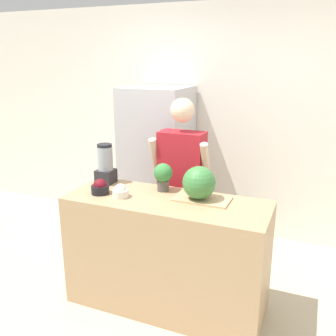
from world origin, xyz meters
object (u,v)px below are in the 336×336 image
Objects in this scene: watermelon at (199,183)px; blender at (105,165)px; bowl_cherries at (100,188)px; potted_plant at (163,175)px; bowl_cream at (120,192)px; refrigerator at (157,163)px; person at (182,186)px.

watermelon is 0.90m from blender.
bowl_cherries is at bearing -168.11° from watermelon.
watermelon is at bearing -15.34° from potted_plant.
bowl_cherries is 0.62× the size of potted_plant.
watermelon is 2.02× the size of bowl_cream.
watermelon is 1.77× the size of bowl_cherries.
watermelon is at bearing 16.31° from bowl_cream.
blender is at bearing 174.12° from watermelon.
refrigerator is 1.20m from potted_plant.
blender reaches higher than bowl_cherries.
refrigerator reaches higher than bowl_cream.
bowl_cream is 0.38m from potted_plant.
person is 0.82m from bowl_cherries.
watermelon reaches higher than bowl_cherries.
bowl_cream is 0.42m from blender.
bowl_cherries is (0.08, -1.32, 0.14)m from refrigerator.
refrigerator is at bearing 126.96° from watermelon.
potted_plant is at bearing -63.58° from refrigerator.
bowl_cherries is at bearing 177.59° from bowl_cream.
potted_plant is at bearing 30.14° from bowl_cherries.
bowl_cream is (0.19, -0.01, -0.01)m from bowl_cherries.
blender reaches higher than bowl_cream.
refrigerator reaches higher than watermelon.
blender is 0.55m from potted_plant.
refrigerator reaches higher than person.
bowl_cherries is at bearing -86.58° from refrigerator.
potted_plant is (0.45, 0.26, 0.08)m from bowl_cherries.
potted_plant is at bearing -91.67° from person.
person reaches higher than blender.
bowl_cream is 0.37× the size of blender.
refrigerator is 0.84m from person.
potted_plant is at bearing 0.18° from blender.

